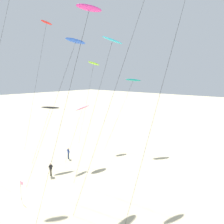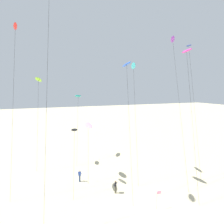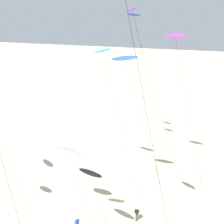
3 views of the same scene
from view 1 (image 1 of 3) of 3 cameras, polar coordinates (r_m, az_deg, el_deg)
ground_plane at (r=26.93m, az=-19.99°, el=-19.39°), size 260.00×260.00×0.00m
kite_teal at (r=40.86m, az=5.16°, el=7.72°), size 3.01×6.79×12.10m
kite_red at (r=42.60m, az=-15.89°, el=19.43°), size 1.80×5.43×21.58m
kite_lime at (r=44.02m, az=-4.51°, el=11.55°), size 1.91×4.23×15.23m
kite_black at (r=34.56m, az=-14.87°, el=0.99°), size 1.82×4.17×8.27m
kite_magenta at (r=21.15m, az=-5.72°, el=23.49°), size 2.37×6.21×18.40m
kite_cyan at (r=28.55m, az=-0.01°, el=16.76°), size 2.58×6.29×17.13m
kite_blue at (r=28.30m, az=-8.98°, el=16.47°), size 2.57×7.38×16.90m
kite_pink at (r=34.32m, az=-7.25°, el=0.96°), size 1.38×4.03×8.33m
kite_flyer_nearest at (r=36.43m, az=-10.62°, el=-9.83°), size 0.70×0.69×1.67m
kite_flyer_middle at (r=31.12m, az=-14.74°, el=-13.33°), size 0.69×0.70×1.67m
marker_flag at (r=26.29m, az=-21.29°, el=-16.56°), size 0.57×0.05×2.10m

